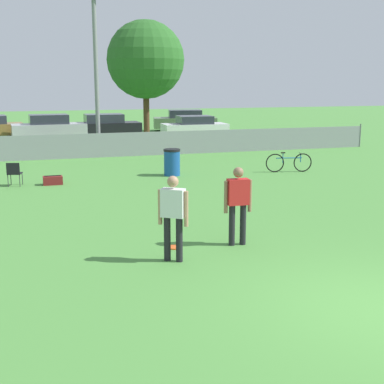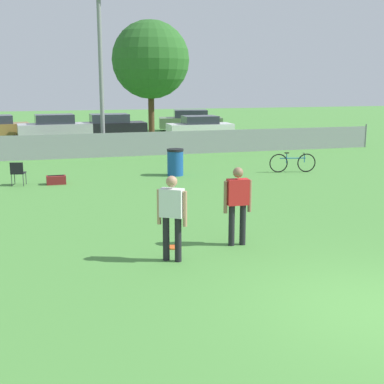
# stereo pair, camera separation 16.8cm
# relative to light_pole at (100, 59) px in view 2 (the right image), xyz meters

# --- Properties ---
(ground_plane) EXTENTS (120.00, 120.00, 0.00)m
(ground_plane) POSITION_rel_light_pole_xyz_m (1.74, -19.18, -4.42)
(ground_plane) COLOR #4C8C3D
(fence_backline) EXTENTS (23.81, 0.07, 1.21)m
(fence_backline) POSITION_rel_light_pole_xyz_m (1.74, -1.18, -3.87)
(fence_backline) COLOR gray
(fence_backline) RESTS_ON ground_plane
(light_pole) EXTENTS (0.90, 0.36, 7.36)m
(light_pole) POSITION_rel_light_pole_xyz_m (0.00, 0.00, 0.00)
(light_pole) COLOR gray
(light_pole) RESTS_ON ground_plane
(tree_near_pole) EXTENTS (4.07, 4.07, 6.55)m
(tree_near_pole) POSITION_rel_light_pole_xyz_m (2.93, 2.65, 0.09)
(tree_near_pole) COLOR #4C331E
(tree_near_pole) RESTS_ON ground_plane
(player_receiver_white) EXTENTS (0.51, 0.43, 1.66)m
(player_receiver_white) POSITION_rel_light_pole_xyz_m (-0.73, -16.03, -3.45)
(player_receiver_white) COLOR black
(player_receiver_white) RESTS_ON ground_plane
(player_thrower_red) EXTENTS (0.60, 0.25, 1.66)m
(player_thrower_red) POSITION_rel_light_pole_xyz_m (0.83, -15.44, -3.45)
(player_thrower_red) COLOR black
(player_thrower_red) RESTS_ON ground_plane
(frisbee_disc) EXTENTS (0.30, 0.30, 0.03)m
(frisbee_disc) POSITION_rel_light_pole_xyz_m (-0.49, -15.25, -4.40)
(frisbee_disc) COLOR #E5591E
(frisbee_disc) RESTS_ON ground_plane
(folding_chair_sideline) EXTENTS (0.51, 0.51, 0.80)m
(folding_chair_sideline) POSITION_rel_light_pole_xyz_m (-3.73, -7.23, -3.95)
(folding_chair_sideline) COLOR #333338
(folding_chair_sideline) RESTS_ON ground_plane
(bicycle_sideline) EXTENTS (1.77, 0.51, 0.76)m
(bicycle_sideline) POSITION_rel_light_pole_xyz_m (6.23, -7.37, -4.05)
(bicycle_sideline) COLOR black
(bicycle_sideline) RESTS_ON ground_plane
(trash_bin) EXTENTS (0.61, 0.61, 0.98)m
(trash_bin) POSITION_rel_light_pole_xyz_m (1.77, -6.78, -3.92)
(trash_bin) COLOR #194C99
(trash_bin) RESTS_ON ground_plane
(gear_bag_sideline) EXTENTS (0.63, 0.35, 0.31)m
(gear_bag_sideline) POSITION_rel_light_pole_xyz_m (-2.52, -7.31, -4.27)
(gear_bag_sideline) COLOR maroon
(gear_bag_sideline) RESTS_ON ground_plane
(parked_car_silver) EXTENTS (4.38, 1.99, 1.47)m
(parked_car_silver) POSITION_rel_light_pole_xyz_m (-1.92, 7.67, -3.71)
(parked_car_silver) COLOR black
(parked_car_silver) RESTS_ON ground_plane
(parked_car_dark) EXTENTS (4.45, 1.90, 1.43)m
(parked_car_dark) POSITION_rel_light_pole_xyz_m (1.40, 7.89, -3.72)
(parked_car_dark) COLOR black
(parked_car_dark) RESTS_ON ground_plane
(parked_car_white) EXTENTS (3.98, 1.93, 1.34)m
(parked_car_white) POSITION_rel_light_pole_xyz_m (6.68, 5.92, -3.75)
(parked_car_white) COLOR black
(parked_car_white) RESTS_ON ground_plane
(parked_car_olive) EXTENTS (4.64, 2.63, 1.46)m
(parked_car_olive) POSITION_rel_light_pole_xyz_m (7.46, 10.66, -3.71)
(parked_car_olive) COLOR black
(parked_car_olive) RESTS_ON ground_plane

